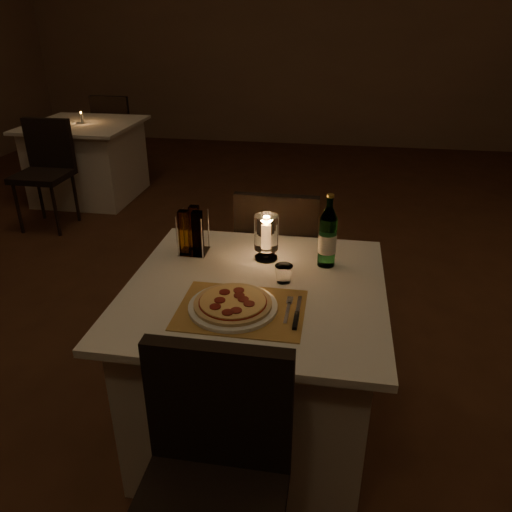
% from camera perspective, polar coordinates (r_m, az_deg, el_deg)
% --- Properties ---
extents(floor, '(8.00, 10.00, 0.02)m').
position_cam_1_polar(floor, '(2.74, 0.49, -12.39)').
color(floor, '#4B2918').
rests_on(floor, ground).
extents(wall_back, '(8.00, 0.02, 3.00)m').
position_cam_1_polar(wall_back, '(7.14, 7.54, 24.37)').
color(wall_back, '#83644C').
rests_on(wall_back, ground).
extents(main_table, '(1.00, 1.00, 0.74)m').
position_cam_1_polar(main_table, '(2.15, -0.09, -11.97)').
color(main_table, silver).
rests_on(main_table, ground).
extents(chair_near, '(0.42, 0.42, 0.90)m').
position_cam_1_polar(chair_near, '(1.52, -5.01, -23.22)').
color(chair_near, black).
rests_on(chair_near, ground).
extents(chair_far, '(0.42, 0.42, 0.90)m').
position_cam_1_polar(chair_far, '(2.66, 2.48, 0.50)').
color(chair_far, black).
rests_on(chair_far, ground).
extents(placemat, '(0.45, 0.34, 0.00)m').
position_cam_1_polar(placemat, '(1.79, -1.70, -6.14)').
color(placemat, '#B3823E').
rests_on(placemat, main_table).
extents(plate, '(0.32, 0.32, 0.01)m').
position_cam_1_polar(plate, '(1.79, -2.65, -5.80)').
color(plate, white).
rests_on(plate, placemat).
extents(pizza, '(0.28, 0.28, 0.02)m').
position_cam_1_polar(pizza, '(1.78, -2.66, -5.36)').
color(pizza, '#D8B77F').
rests_on(pizza, plate).
extents(fork, '(0.02, 0.18, 0.00)m').
position_cam_1_polar(fork, '(1.80, 3.70, -5.92)').
color(fork, silver).
rests_on(fork, placemat).
extents(knife, '(0.02, 0.22, 0.01)m').
position_cam_1_polar(knife, '(1.74, 4.64, -6.97)').
color(knife, black).
rests_on(knife, placemat).
extents(tumbler, '(0.07, 0.07, 0.07)m').
position_cam_1_polar(tumbler, '(1.96, 3.18, -2.04)').
color(tumbler, white).
rests_on(tumbler, main_table).
extents(water_bottle, '(0.07, 0.07, 0.31)m').
position_cam_1_polar(water_bottle, '(2.07, 8.18, 2.11)').
color(water_bottle, '#59A56A').
rests_on(water_bottle, main_table).
extents(hurricane_candle, '(0.10, 0.10, 0.20)m').
position_cam_1_polar(hurricane_candle, '(2.10, 1.18, 2.53)').
color(hurricane_candle, white).
rests_on(hurricane_candle, main_table).
extents(cruet_caddy, '(0.12, 0.12, 0.21)m').
position_cam_1_polar(cruet_caddy, '(2.18, -7.28, 2.62)').
color(cruet_caddy, white).
rests_on(cruet_caddy, main_table).
extents(neighbor_table_left, '(1.00, 1.00, 0.74)m').
position_cam_1_polar(neighbor_table_left, '(5.28, -18.63, 10.29)').
color(neighbor_table_left, silver).
rests_on(neighbor_table_left, ground).
extents(neighbor_chair_la, '(0.42, 0.42, 0.90)m').
position_cam_1_polar(neighbor_chair_la, '(4.64, -22.88, 9.80)').
color(neighbor_chair_la, black).
rests_on(neighbor_chair_la, ground).
extents(neighbor_chair_lb, '(0.42, 0.42, 0.90)m').
position_cam_1_polar(neighbor_chair_lb, '(5.87, -15.72, 13.93)').
color(neighbor_chair_lb, black).
rests_on(neighbor_chair_lb, ground).
extents(neighbor_candle_left, '(0.03, 0.03, 0.11)m').
position_cam_1_polar(neighbor_candle_left, '(5.19, -19.30, 14.68)').
color(neighbor_candle_left, white).
rests_on(neighbor_candle_left, neighbor_table_left).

